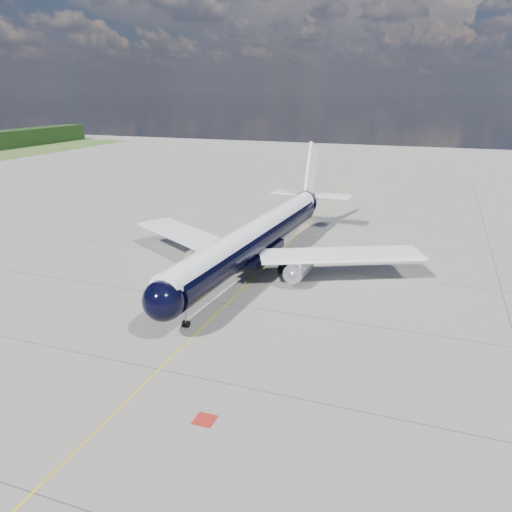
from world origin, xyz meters
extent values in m
plane|color=gray|center=(0.00, 30.00, 0.00)|extent=(320.00, 320.00, 0.00)
cube|color=#DBB40B|center=(0.00, 25.00, 0.00)|extent=(0.16, 160.00, 0.01)
cube|color=maroon|center=(6.80, -10.00, 0.00)|extent=(1.60, 1.60, 0.01)
cylinder|color=black|center=(-0.63, 20.79, 4.49)|extent=(6.38, 40.79, 4.06)
sphere|color=black|center=(-1.85, -0.56, 4.49)|extent=(4.29, 4.29, 4.06)
cone|color=black|center=(0.81, 45.87, 5.13)|extent=(4.48, 7.70, 4.06)
cylinder|color=white|center=(-0.63, 20.79, 5.51)|extent=(5.61, 42.88, 3.17)
cube|color=black|center=(-1.86, -0.78, 5.08)|extent=(2.64, 1.43, 0.59)
cube|color=white|center=(-11.74, 23.03, 3.53)|extent=(20.32, 15.23, 0.34)
cube|color=white|center=(10.67, 21.75, 3.53)|extent=(20.88, 13.44, 0.34)
cube|color=black|center=(-0.63, 20.79, 2.99)|extent=(5.09, 10.93, 1.07)
cylinder|color=#B2B2B9|center=(-7.69, 19.05, 2.30)|extent=(2.67, 5.05, 2.39)
cylinder|color=#B2B2B9|center=(6.19, 18.25, 2.30)|extent=(2.67, 5.05, 2.39)
sphere|color=gray|center=(-7.82, 16.81, 2.30)|extent=(1.24, 1.24, 1.18)
sphere|color=gray|center=(6.06, 16.01, 2.30)|extent=(1.24, 1.24, 1.18)
cube|color=white|center=(-7.68, 19.26, 3.10)|extent=(0.43, 3.43, 1.18)
cube|color=white|center=(6.20, 18.47, 3.10)|extent=(0.43, 3.43, 1.18)
cube|color=white|center=(0.78, 45.34, 10.58)|extent=(0.73, 6.79, 9.12)
cube|color=white|center=(0.81, 45.87, 5.99)|extent=(14.07, 4.21, 0.24)
cylinder|color=gray|center=(-1.64, 3.17, 1.34)|extent=(0.20, 0.20, 2.25)
cylinder|color=black|center=(-1.85, 3.19, 0.37)|extent=(0.23, 0.76, 0.75)
cylinder|color=black|center=(-1.42, 3.16, 0.37)|extent=(0.23, 0.76, 0.75)
cylinder|color=gray|center=(-3.95, 22.58, 1.44)|extent=(0.29, 0.29, 2.03)
cylinder|color=gray|center=(2.88, 22.19, 1.44)|extent=(0.29, 0.29, 2.03)
cylinder|color=black|center=(-3.99, 22.00, 0.59)|extent=(0.55, 1.20, 1.18)
cylinder|color=black|center=(-3.92, 23.17, 0.59)|extent=(0.55, 1.20, 1.18)
cylinder|color=black|center=(2.85, 21.60, 0.59)|extent=(0.55, 1.20, 1.18)
cylinder|color=black|center=(2.91, 22.78, 0.59)|extent=(0.55, 1.20, 1.18)
camera|label=1|loc=(21.10, -38.08, 23.35)|focal=35.00mm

